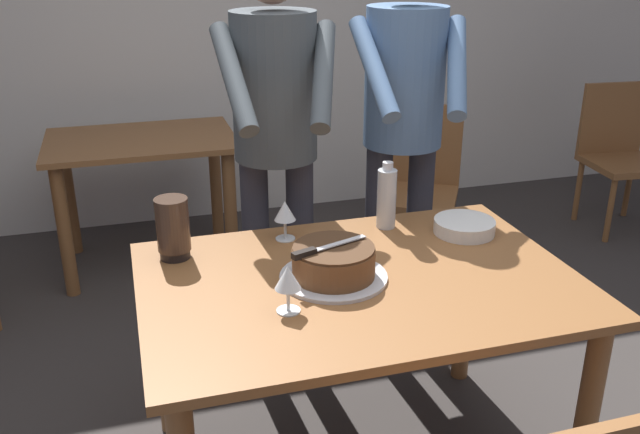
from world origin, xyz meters
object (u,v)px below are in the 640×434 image
cake_on_platter (334,264)px  background_table (143,167)px  water_bottle (387,198)px  person_cutting_cake (276,126)px  background_chair_2 (620,151)px  hurricane_lamp (173,228)px  main_dining_table (359,310)px  person_standing_beside (404,115)px  cake_knife (315,251)px  wine_glass_far (288,279)px  plate_stack (464,226)px  wine_glass_near (285,212)px  background_chair_3 (417,182)px

cake_on_platter → background_table: size_ratio=0.34×
water_bottle → person_cutting_cake: bearing=136.5°
background_chair_2 → person_cutting_cake: bearing=-158.2°
hurricane_lamp → background_chair_2: hurricane_lamp is taller
cake_on_platter → person_cutting_cake: (-0.03, 0.66, 0.27)m
cake_on_platter → main_dining_table: bearing=-13.9°
hurricane_lamp → person_cutting_cake: person_cutting_cake is taller
hurricane_lamp → person_standing_beside: person_standing_beside is taller
cake_knife → wine_glass_far: bearing=-130.9°
main_dining_table → person_standing_beside: size_ratio=0.79×
background_chair_2 → person_standing_beside: bearing=-153.6°
main_dining_table → plate_stack: plate_stack is taller
wine_glass_near → background_chair_3: 1.54m
cake_knife → background_table: size_ratio=0.26×
cake_on_platter → wine_glass_near: 0.35m
wine_glass_far → person_cutting_cake: person_cutting_cake is taller
cake_on_platter → wine_glass_far: (-0.18, -0.16, 0.05)m
cake_knife → person_standing_beside: 0.94m
person_standing_beside → background_table: size_ratio=1.72×
background_chair_3 → main_dining_table: bearing=-120.3°
hurricane_lamp → wine_glass_near: bearing=6.3°
cake_knife → hurricane_lamp: 0.51m
hurricane_lamp → background_chair_2: (2.86, 1.34, -0.37)m
cake_on_platter → background_chair_2: background_chair_2 is taller
water_bottle → person_cutting_cake: size_ratio=0.15×
wine_glass_far → person_standing_beside: bearing=50.7°
cake_on_platter → water_bottle: 0.47m
main_dining_table → water_bottle: size_ratio=5.47×
cake_on_platter → hurricane_lamp: bearing=147.3°
cake_knife → person_cutting_cake: (0.04, 0.68, 0.21)m
background_table → background_chair_2: size_ratio=1.11×
person_cutting_cake → wine_glass_far: bearing=-101.0°
background_chair_2 → plate_stack: bearing=-142.3°
background_table → background_chair_2: (2.90, -0.25, -0.09)m
cake_on_platter → water_bottle: water_bottle is taller
plate_stack → background_chair_3: (0.38, 1.24, -0.28)m
main_dining_table → wine_glass_near: wine_glass_near is taller
wine_glass_far → person_cutting_cake: size_ratio=0.08×
hurricane_lamp → water_bottle: bearing=3.5°
wine_glass_near → hurricane_lamp: size_ratio=0.69×
person_standing_beside → person_cutting_cake: bearing=-176.8°
hurricane_lamp → background_chair_3: (1.40, 1.15, -0.37)m
cake_knife → hurricane_lamp: hurricane_lamp is taller
cake_on_platter → wine_glass_far: wine_glass_far is taller
person_cutting_cake → person_standing_beside: bearing=3.2°
water_bottle → hurricane_lamp: bearing=-176.5°
plate_stack → hurricane_lamp: 1.03m
water_bottle → background_chair_3: bearing=60.3°
person_cutting_cake → background_table: bearing=111.2°
hurricane_lamp → background_table: hurricane_lamp is taller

